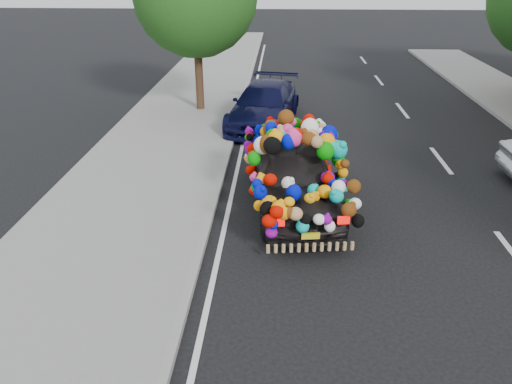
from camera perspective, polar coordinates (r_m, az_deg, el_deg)
ground at (r=9.66m, az=7.75°, el=-6.95°), size 100.00×100.00×0.00m
sidewalk at (r=10.18m, az=-17.24°, el=-5.76°), size 4.00×60.00×0.12m
kerb at (r=9.69m, az=-6.28°, el=-6.27°), size 0.15×60.00×0.13m
plush_art_car at (r=10.92m, az=4.46°, el=3.56°), size 2.64×4.76×2.13m
navy_sedan at (r=16.80m, az=0.93°, el=9.92°), size 2.64×4.90×1.35m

